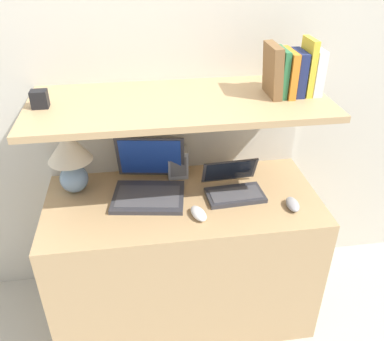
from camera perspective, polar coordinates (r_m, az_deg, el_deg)
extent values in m
cube|color=beige|center=(2.00, -2.77, 12.99)|extent=(6.00, 0.05, 2.40)
cube|color=tan|center=(2.13, -1.18, -12.09)|extent=(1.27, 0.59, 0.73)
cube|color=beige|center=(2.24, -2.26, -2.54)|extent=(1.27, 0.04, 1.17)
cube|color=tan|center=(1.74, -1.76, 9.44)|extent=(1.27, 0.53, 0.03)
ellipsoid|color=#7593B2|center=(2.00, -16.22, -1.07)|extent=(0.13, 0.13, 0.14)
cylinder|color=tan|center=(1.95, -16.58, 1.03)|extent=(0.02, 0.02, 0.03)
cone|color=beige|center=(1.91, -16.96, 3.21)|extent=(0.20, 0.20, 0.13)
cube|color=#333338|center=(1.90, -6.13, -3.73)|extent=(0.36, 0.30, 0.02)
cube|color=#47474C|center=(1.89, -6.18, -3.62)|extent=(0.31, 0.22, 0.00)
cube|color=#333338|center=(1.97, -5.86, 1.93)|extent=(0.33, 0.11, 0.23)
cube|color=navy|center=(1.96, -5.88, 1.88)|extent=(0.30, 0.10, 0.20)
cube|color=#333338|center=(1.91, 6.07, -3.46)|extent=(0.27, 0.17, 0.02)
cube|color=#47474C|center=(1.90, 6.14, -3.28)|extent=(0.24, 0.12, 0.00)
cube|color=#333338|center=(1.96, 5.29, 0.01)|extent=(0.27, 0.07, 0.13)
cube|color=black|center=(1.95, 5.33, -0.02)|extent=(0.24, 0.06, 0.11)
ellipsoid|color=white|center=(1.78, 0.92, -6.05)|extent=(0.08, 0.12, 0.04)
ellipsoid|color=#99999E|center=(1.89, 13.93, -4.62)|extent=(0.06, 0.11, 0.04)
cube|color=gray|center=(2.03, -1.93, 1.12)|extent=(0.10, 0.09, 0.15)
cube|color=#59595B|center=(1.99, -1.77, 0.46)|extent=(0.08, 0.00, 0.10)
cube|color=silver|center=(1.86, 16.91, 13.15)|extent=(0.04, 0.13, 0.19)
cube|color=gold|center=(1.84, 15.91, 13.83)|extent=(0.03, 0.13, 0.24)
cube|color=navy|center=(1.83, 14.62, 13.13)|extent=(0.04, 0.13, 0.19)
cube|color=orange|center=(1.81, 13.37, 13.19)|extent=(0.03, 0.16, 0.19)
cube|color=#2D7042|center=(1.80, 12.36, 13.32)|extent=(0.03, 0.14, 0.20)
cube|color=brown|center=(1.78, 11.28, 13.59)|extent=(0.05, 0.16, 0.22)
cube|color=black|center=(1.76, -20.61, 9.37)|extent=(0.07, 0.05, 0.07)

